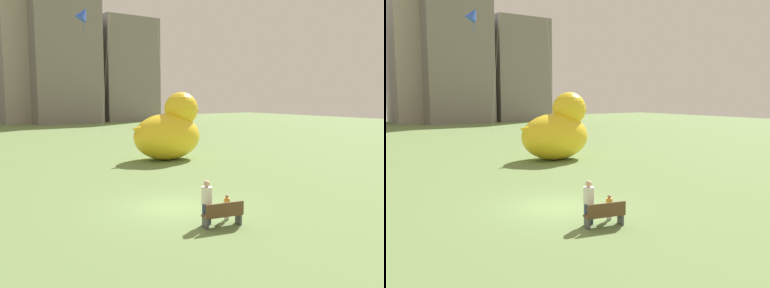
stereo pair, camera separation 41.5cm
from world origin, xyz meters
The scene contains 7 objects.
ground_plane centered at (0.00, 0.00, 0.00)m, with size 140.00×140.00×0.00m, color olive.
park_bench centered at (0.04, -3.22, 0.47)m, with size 1.54×0.74×0.90m.
person_adult centered at (-0.28, -2.67, 0.89)m, with size 0.40×0.40×1.62m.
person_child centered at (0.67, -2.66, 0.53)m, with size 0.24×0.24×0.96m.
giant_inflatable_duck centered at (6.86, 11.05, 2.09)m, with size 5.92×3.80×4.91m.
city_skyline centered at (4.28, 60.52, 15.43)m, with size 52.57×18.77×39.08m.
kite_blue centered at (5.36, 23.39, 12.12)m, with size 2.97×3.81×12.89m.
Camera 2 is at (-8.73, -14.32, 4.64)m, focal length 38.38 mm.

